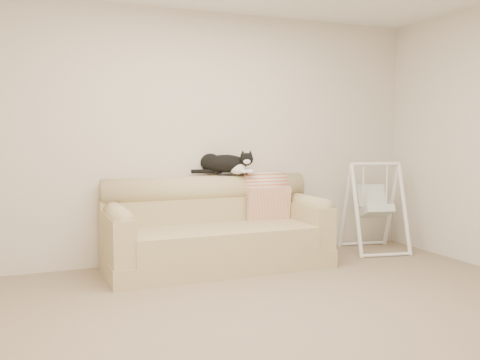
# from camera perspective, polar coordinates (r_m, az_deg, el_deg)

# --- Properties ---
(ground_plane) EXTENTS (5.00, 5.00, 0.00)m
(ground_plane) POSITION_cam_1_polar(r_m,az_deg,el_deg) (4.04, 4.94, -14.36)
(ground_plane) COLOR #7A604B
(ground_plane) RESTS_ON ground
(room_shell) EXTENTS (5.04, 4.04, 2.60)m
(room_shell) POSITION_cam_1_polar(r_m,az_deg,el_deg) (3.81, 5.12, 7.84)
(room_shell) COLOR beige
(room_shell) RESTS_ON ground
(sofa) EXTENTS (2.20, 0.93, 0.90)m
(sofa) POSITION_cam_1_polar(r_m,az_deg,el_deg) (5.40, -2.66, -5.54)
(sofa) COLOR tan
(sofa) RESTS_ON ground
(remote_a) EXTENTS (0.19, 0.08, 0.03)m
(remote_a) POSITION_cam_1_polar(r_m,az_deg,el_deg) (5.62, -1.46, 0.63)
(remote_a) COLOR black
(remote_a) RESTS_ON sofa
(remote_b) EXTENTS (0.17, 0.13, 0.02)m
(remote_b) POSITION_cam_1_polar(r_m,az_deg,el_deg) (5.67, -0.02, 0.65)
(remote_b) COLOR black
(remote_b) RESTS_ON sofa
(tuxedo_cat) EXTENTS (0.64, 0.46, 0.26)m
(tuxedo_cat) POSITION_cam_1_polar(r_m,az_deg,el_deg) (5.64, -1.60, 1.76)
(tuxedo_cat) COLOR black
(tuxedo_cat) RESTS_ON sofa
(throw_blanket) EXTENTS (0.49, 0.38, 0.58)m
(throw_blanket) POSITION_cam_1_polar(r_m,az_deg,el_deg) (5.79, 2.53, -1.08)
(throw_blanket) COLOR #CB6040
(throw_blanket) RESTS_ON sofa
(baby_swing) EXTENTS (0.73, 0.76, 1.02)m
(baby_swing) POSITION_cam_1_polar(r_m,az_deg,el_deg) (6.26, 14.13, -2.76)
(baby_swing) COLOR white
(baby_swing) RESTS_ON ground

